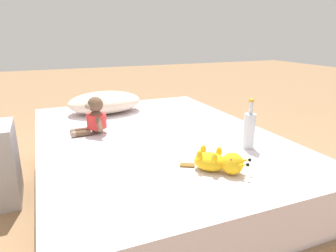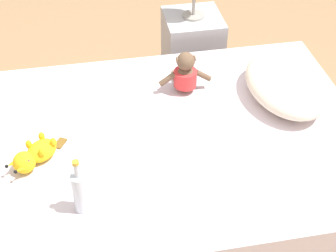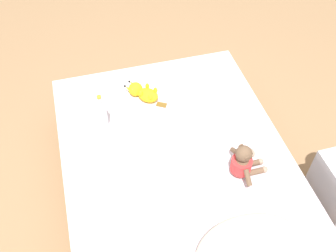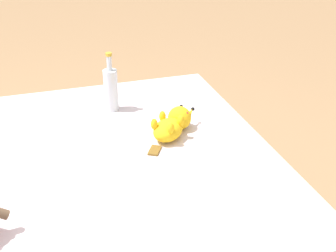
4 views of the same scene
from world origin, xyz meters
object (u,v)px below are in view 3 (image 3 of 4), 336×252
Objects in this scene: bed at (178,185)px; glass_bottle at (102,115)px; plush_monkey at (243,163)px; plush_yellow_creature at (143,92)px; pillow at (251,251)px.

bed is 0.67m from glass_bottle.
plush_monkey is 0.93m from glass_bottle.
glass_bottle reaches higher than plush_yellow_creature.
plush_yellow_creature is at bearing -78.48° from pillow.
glass_bottle is (0.73, -0.58, 0.01)m from plush_monkey.
plush_yellow_creature is 0.99× the size of glass_bottle.
plush_yellow_creature is at bearing -82.34° from bed.
plush_monkey is 0.89m from plush_yellow_creature.
pillow is 1.30m from plush_yellow_creature.
plush_monkey is 1.06× the size of plush_yellow_creature.
bed is 0.69m from plush_yellow_creature.
plush_yellow_creature is at bearing -147.38° from glass_bottle.
pillow reaches higher than bed.
pillow is at bearing 71.78° from plush_monkey.
pillow is (-0.18, 0.65, 0.31)m from bed.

